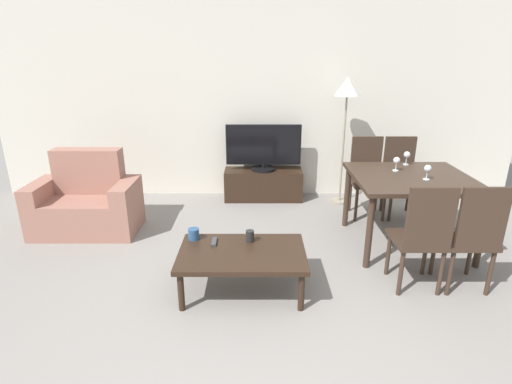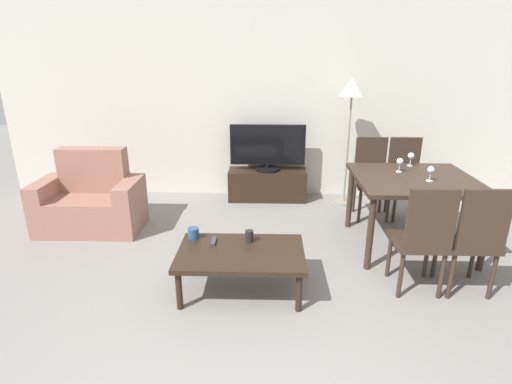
# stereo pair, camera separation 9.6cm
# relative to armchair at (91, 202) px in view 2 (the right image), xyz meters

# --- Properties ---
(wall_back) EXTENTS (6.96, 0.06, 2.70)m
(wall_back) POSITION_rel_armchair_xyz_m (1.89, 1.26, 1.04)
(wall_back) COLOR silver
(wall_back) RESTS_ON ground_plane
(armchair) EXTENTS (1.11, 0.62, 0.89)m
(armchair) POSITION_rel_armchair_xyz_m (0.00, 0.00, 0.00)
(armchair) COLOR #9E6B5B
(armchair) RESTS_ON ground_plane
(tv_stand) EXTENTS (1.03, 0.37, 0.41)m
(tv_stand) POSITION_rel_armchair_xyz_m (1.96, 1.00, -0.11)
(tv_stand) COLOR black
(tv_stand) RESTS_ON ground_plane
(tv) EXTENTS (0.98, 0.32, 0.61)m
(tv) POSITION_rel_armchair_xyz_m (1.96, 1.00, 0.40)
(tv) COLOR black
(tv) RESTS_ON tv_stand
(coffee_table) EXTENTS (1.03, 0.66, 0.36)m
(coffee_table) POSITION_rel_armchair_xyz_m (1.75, -1.21, 0.01)
(coffee_table) COLOR black
(coffee_table) RESTS_ON ground_plane
(dining_table) EXTENTS (1.14, 1.06, 0.74)m
(dining_table) POSITION_rel_armchair_xyz_m (3.40, -0.35, 0.34)
(dining_table) COLOR #38281E
(dining_table) RESTS_ON ground_plane
(dining_chair_near) EXTENTS (0.40, 0.40, 0.94)m
(dining_chair_near) POSITION_rel_armchair_xyz_m (3.20, -1.20, 0.20)
(dining_chair_near) COLOR #38281E
(dining_chair_near) RESTS_ON ground_plane
(dining_chair_far) EXTENTS (0.40, 0.40, 0.94)m
(dining_chair_far) POSITION_rel_armchair_xyz_m (3.60, 0.49, 0.20)
(dining_chair_far) COLOR #38281E
(dining_chair_far) RESTS_ON ground_plane
(dining_chair_near_right) EXTENTS (0.40, 0.40, 0.94)m
(dining_chair_near_right) POSITION_rel_armchair_xyz_m (3.60, -1.20, 0.20)
(dining_chair_near_right) COLOR #38281E
(dining_chair_near_right) RESTS_ON ground_plane
(dining_chair_far_left) EXTENTS (0.40, 0.40, 0.94)m
(dining_chair_far_left) POSITION_rel_armchair_xyz_m (3.20, 0.49, 0.20)
(dining_chair_far_left) COLOR #38281E
(dining_chair_far_left) RESTS_ON ground_plane
(floor_lamp) EXTENTS (0.31, 0.31, 1.61)m
(floor_lamp) POSITION_rel_armchair_xyz_m (2.98, 0.88, 1.07)
(floor_lamp) COLOR gray
(floor_lamp) RESTS_ON ground_plane
(remote_primary) EXTENTS (0.04, 0.15, 0.02)m
(remote_primary) POSITION_rel_armchair_xyz_m (1.51, -1.05, 0.06)
(remote_primary) COLOR #38383D
(remote_primary) RESTS_ON coffee_table
(cup_white_near) EXTENTS (0.09, 0.09, 0.10)m
(cup_white_near) POSITION_rel_armchair_xyz_m (1.33, -0.99, 0.10)
(cup_white_near) COLOR navy
(cup_white_near) RESTS_ON coffee_table
(cup_colored_far) EXTENTS (0.07, 0.07, 0.10)m
(cup_colored_far) POSITION_rel_armchair_xyz_m (1.81, -1.03, 0.10)
(cup_colored_far) COLOR black
(cup_colored_far) RESTS_ON coffee_table
(wine_glass_left) EXTENTS (0.07, 0.07, 0.15)m
(wine_glass_left) POSITION_rel_armchair_xyz_m (3.29, -0.17, 0.53)
(wine_glass_left) COLOR silver
(wine_glass_left) RESTS_ON dining_table
(wine_glass_center) EXTENTS (0.07, 0.07, 0.15)m
(wine_glass_center) POSITION_rel_armchair_xyz_m (3.48, 0.06, 0.53)
(wine_glass_center) COLOR silver
(wine_glass_center) RESTS_ON dining_table
(wine_glass_right) EXTENTS (0.07, 0.07, 0.15)m
(wine_glass_right) POSITION_rel_armchair_xyz_m (3.49, -0.47, 0.53)
(wine_glass_right) COLOR silver
(wine_glass_right) RESTS_ON dining_table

